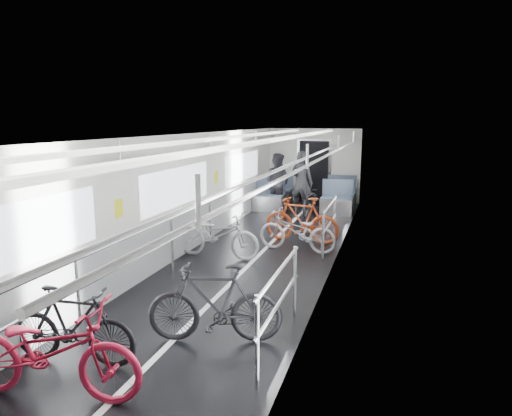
{
  "coord_description": "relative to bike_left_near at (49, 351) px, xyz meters",
  "views": [
    {
      "loc": [
        2.47,
        -7.9,
        2.66
      ],
      "look_at": [
        0.0,
        0.34,
        1.0
      ],
      "focal_mm": 32.0,
      "sensor_mm": 36.0,
      "label": 1
    }
  ],
  "objects": [
    {
      "name": "bike_left_near",
      "position": [
        0.0,
        0.0,
        0.0
      ],
      "size": [
        1.95,
        0.92,
        0.98
      ],
      "primitive_type": "imported",
      "rotation": [
        0.0,
        0.0,
        1.72
      ],
      "color": "#BB1735",
      "rests_on": "floor"
    },
    {
      "name": "bike_right_near",
      "position": [
        1.09,
        1.53,
        0.0
      ],
      "size": [
        1.71,
        0.87,
        0.99
      ],
      "primitive_type": "imported",
      "rotation": [
        0.0,
        0.0,
        -1.31
      ],
      "color": "black",
      "rests_on": "floor"
    },
    {
      "name": "person_seated",
      "position": [
        -0.22,
        9.84,
        0.36
      ],
      "size": [
        0.98,
        0.86,
        1.71
      ],
      "primitive_type": "imported",
      "rotation": [
        0.0,
        0.0,
        2.84
      ],
      "color": "#29272E",
      "rests_on": "floor"
    },
    {
      "name": "bike_left_far",
      "position": [
        -0.15,
        4.79,
        -0.03
      ],
      "size": [
        1.79,
        0.73,
        0.92
      ],
      "primitive_type": "imported",
      "rotation": [
        0.0,
        0.0,
        1.5
      ],
      "color": "#A0A1A5",
      "rests_on": "floor"
    },
    {
      "name": "bike_left_mid",
      "position": [
        -0.21,
        0.6,
        -0.05
      ],
      "size": [
        1.52,
        0.56,
        0.89
      ],
      "primitive_type": "imported",
      "rotation": [
        0.0,
        0.0,
        1.67
      ],
      "color": "black",
      "rests_on": "floor"
    },
    {
      "name": "person_standing",
      "position": [
        0.61,
        9.41,
        0.42
      ],
      "size": [
        0.75,
        0.57,
        1.82
      ],
      "primitive_type": "imported",
      "rotation": [
        0.0,
        0.0,
        2.91
      ],
      "color": "black",
      "rests_on": "floor"
    },
    {
      "name": "bike_right_mid",
      "position": [
        1.25,
        5.65,
        -0.06
      ],
      "size": [
        1.69,
        0.75,
        0.86
      ],
      "primitive_type": "imported",
      "rotation": [
        0.0,
        0.0,
        -1.69
      ],
      "color": "#A8A7AC",
      "rests_on": "floor"
    },
    {
      "name": "bike_aisle",
      "position": [
        0.88,
        9.41,
        -0.09
      ],
      "size": [
        0.64,
        1.57,
        0.81
      ],
      "primitive_type": "imported",
      "rotation": [
        0.0,
        0.0,
        -0.07
      ],
      "color": "black",
      "rests_on": "floor"
    },
    {
      "name": "car_shell",
      "position": [
        0.59,
        6.39,
        0.63
      ],
      "size": [
        3.02,
        14.01,
        2.41
      ],
      "color": "black",
      "rests_on": "ground"
    },
    {
      "name": "bike_right_far",
      "position": [
        1.21,
        6.37,
        0.02
      ],
      "size": [
        1.75,
        0.72,
        1.02
      ],
      "primitive_type": "imported",
      "rotation": [
        0.0,
        0.0,
        -1.72
      ],
      "color": "#AA3814",
      "rests_on": "floor"
    }
  ]
}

